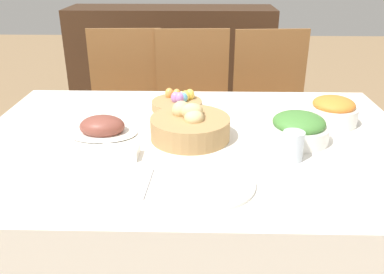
% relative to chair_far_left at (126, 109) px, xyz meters
% --- Properties ---
extents(dining_table, '(1.54, 1.05, 0.73)m').
position_rel_chair_far_left_xyz_m(dining_table, '(0.41, -0.90, -0.14)').
color(dining_table, white).
rests_on(dining_table, ground).
extents(chair_far_left, '(0.44, 0.44, 0.94)m').
position_rel_chair_far_left_xyz_m(chair_far_left, '(0.00, 0.00, 0.00)').
color(chair_far_left, brown).
rests_on(chair_far_left, ground).
extents(chair_far_right, '(0.45, 0.45, 0.94)m').
position_rel_chair_far_left_xyz_m(chair_far_right, '(0.84, -0.00, 0.00)').
color(chair_far_right, brown).
rests_on(chair_far_right, ground).
extents(chair_far_center, '(0.44, 0.44, 0.94)m').
position_rel_chair_far_left_xyz_m(chair_far_center, '(0.39, 0.00, 0.00)').
color(chair_far_center, brown).
rests_on(chair_far_center, ground).
extents(sideboard, '(1.59, 0.44, 0.95)m').
position_rel_chair_far_left_xyz_m(sideboard, '(0.19, 1.04, -0.03)').
color(sideboard, '#3D2616').
rests_on(sideboard, ground).
extents(bread_basket, '(0.27, 0.27, 0.13)m').
position_rel_chair_far_left_xyz_m(bread_basket, '(0.40, -0.90, 0.28)').
color(bread_basket, '#AD8451').
rests_on(bread_basket, dining_table).
extents(egg_basket, '(0.21, 0.21, 0.08)m').
position_rel_chair_far_left_xyz_m(egg_basket, '(0.34, -0.60, 0.26)').
color(egg_basket, '#AD8451').
rests_on(egg_basket, dining_table).
extents(ham_platter, '(0.25, 0.17, 0.08)m').
position_rel_chair_far_left_xyz_m(ham_platter, '(0.08, -0.87, 0.25)').
color(ham_platter, white).
rests_on(ham_platter, dining_table).
extents(carrot_bowl, '(0.18, 0.18, 0.10)m').
position_rel_chair_far_left_xyz_m(carrot_bowl, '(0.93, -0.75, 0.28)').
color(carrot_bowl, white).
rests_on(carrot_bowl, dining_table).
extents(green_salad_bowl, '(0.21, 0.21, 0.10)m').
position_rel_chair_far_left_xyz_m(green_salad_bowl, '(0.77, -0.91, 0.28)').
color(green_salad_bowl, white).
rests_on(green_salad_bowl, dining_table).
extents(dinner_plate, '(0.28, 0.28, 0.01)m').
position_rel_chair_far_left_xyz_m(dinner_plate, '(0.45, -1.21, 0.23)').
color(dinner_plate, white).
rests_on(dinner_plate, dining_table).
extents(fork, '(0.02, 0.17, 0.00)m').
position_rel_chair_far_left_xyz_m(fork, '(0.29, -1.21, 0.23)').
color(fork, silver).
rests_on(fork, dining_table).
extents(knife, '(0.02, 0.17, 0.00)m').
position_rel_chair_far_left_xyz_m(knife, '(0.61, -1.21, 0.23)').
color(knife, silver).
rests_on(knife, dining_table).
extents(spoon, '(0.02, 0.17, 0.00)m').
position_rel_chair_far_left_xyz_m(spoon, '(0.64, -1.21, 0.23)').
color(spoon, silver).
rests_on(spoon, dining_table).
extents(drinking_cup, '(0.07, 0.07, 0.09)m').
position_rel_chair_far_left_xyz_m(drinking_cup, '(0.72, -1.05, 0.28)').
color(drinking_cup, silver).
rests_on(drinking_cup, dining_table).
extents(butter_dish, '(0.12, 0.07, 0.03)m').
position_rel_chair_far_left_xyz_m(butter_dish, '(0.18, -1.05, 0.25)').
color(butter_dish, white).
rests_on(butter_dish, dining_table).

